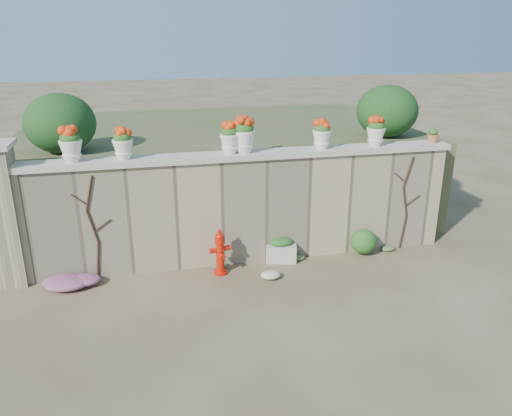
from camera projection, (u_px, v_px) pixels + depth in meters
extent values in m
plane|color=#4D3D26|center=(266.00, 306.00, 8.02)|extent=(80.00, 80.00, 0.00)
cube|color=tan|center=(243.00, 210.00, 9.33)|extent=(8.00, 0.40, 2.00)
cube|color=beige|center=(242.00, 155.00, 8.98)|extent=(8.10, 0.52, 0.10)
cube|color=tan|center=(1.00, 218.00, 8.38)|extent=(0.60, 0.60, 2.40)
cube|color=#384C23|center=(217.00, 167.00, 12.27)|extent=(9.00, 6.00, 2.00)
ellipsoid|color=#143814|center=(60.00, 123.00, 9.23)|extent=(1.30, 1.30, 1.10)
ellipsoid|color=#143814|center=(387.00, 111.00, 10.63)|extent=(1.30, 1.30, 1.10)
cylinder|color=black|center=(98.00, 261.00, 8.78)|extent=(0.12, 0.04, 0.70)
cylinder|color=black|center=(93.00, 226.00, 8.56)|extent=(0.17, 0.04, 0.61)
cylinder|color=black|center=(89.00, 193.00, 8.36)|extent=(0.18, 0.04, 0.61)
cylinder|color=black|center=(102.00, 226.00, 8.60)|extent=(0.30, 0.02, 0.22)
cylinder|color=black|center=(79.00, 200.00, 8.36)|extent=(0.25, 0.02, 0.21)
cylinder|color=black|center=(403.00, 232.00, 10.04)|extent=(0.12, 0.04, 0.70)
cylinder|color=black|center=(405.00, 201.00, 9.81)|extent=(0.17, 0.04, 0.61)
cylinder|color=black|center=(409.00, 172.00, 9.61)|extent=(0.18, 0.04, 0.61)
cylinder|color=black|center=(413.00, 201.00, 9.85)|extent=(0.30, 0.02, 0.22)
cylinder|color=black|center=(400.00, 177.00, 9.61)|extent=(0.25, 0.02, 0.21)
cylinder|color=red|center=(220.00, 272.00, 9.07)|extent=(0.25, 0.25, 0.04)
cylinder|color=red|center=(220.00, 256.00, 8.96)|extent=(0.15, 0.15, 0.54)
cylinder|color=red|center=(220.00, 249.00, 8.91)|extent=(0.18, 0.18, 0.04)
cylinder|color=red|center=(220.00, 240.00, 8.85)|extent=(0.18, 0.18, 0.11)
ellipsoid|color=red|center=(219.00, 235.00, 8.82)|extent=(0.17, 0.17, 0.12)
cylinder|color=red|center=(219.00, 232.00, 8.80)|extent=(0.06, 0.06, 0.09)
cylinder|color=red|center=(213.00, 251.00, 8.86)|extent=(0.14, 0.11, 0.09)
cylinder|color=red|center=(226.00, 248.00, 8.97)|extent=(0.14, 0.11, 0.09)
cylinder|color=red|center=(222.00, 256.00, 8.86)|extent=(0.10, 0.10, 0.08)
cube|color=beige|center=(281.00, 253.00, 9.52)|extent=(0.63, 0.46, 0.33)
ellipsoid|color=#1E5119|center=(281.00, 242.00, 9.45)|extent=(0.49, 0.37, 0.17)
ellipsoid|color=#1E5119|center=(367.00, 240.00, 9.69)|extent=(0.68, 0.61, 0.64)
ellipsoid|color=#C226A5|center=(71.00, 281.00, 8.54)|extent=(0.93, 0.62, 0.25)
ellipsoid|color=white|center=(274.00, 273.00, 8.91)|extent=(0.49, 0.39, 0.18)
ellipsoid|color=#1E5119|center=(70.00, 138.00, 8.21)|extent=(0.33, 0.33, 0.20)
ellipsoid|color=red|center=(69.00, 133.00, 8.18)|extent=(0.28, 0.28, 0.20)
ellipsoid|color=#1E5119|center=(122.00, 137.00, 8.40)|extent=(0.30, 0.30, 0.18)
ellipsoid|color=red|center=(122.00, 133.00, 8.37)|extent=(0.26, 0.26, 0.19)
ellipsoid|color=#1E5119|center=(230.00, 132.00, 8.78)|extent=(0.31, 0.31, 0.19)
ellipsoid|color=red|center=(230.00, 128.00, 8.76)|extent=(0.27, 0.27, 0.19)
ellipsoid|color=#1E5119|center=(244.00, 128.00, 8.82)|extent=(0.36, 0.36, 0.21)
ellipsoid|color=red|center=(244.00, 123.00, 8.79)|extent=(0.31, 0.31, 0.22)
ellipsoid|color=#1E5119|center=(322.00, 128.00, 9.15)|extent=(0.30, 0.30, 0.18)
ellipsoid|color=red|center=(322.00, 124.00, 9.13)|extent=(0.27, 0.27, 0.19)
ellipsoid|color=#1E5119|center=(376.00, 126.00, 9.38)|extent=(0.30, 0.30, 0.18)
ellipsoid|color=red|center=(377.00, 122.00, 9.36)|extent=(0.27, 0.27, 0.19)
ellipsoid|color=#1E5119|center=(433.00, 133.00, 9.70)|extent=(0.18, 0.18, 0.12)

